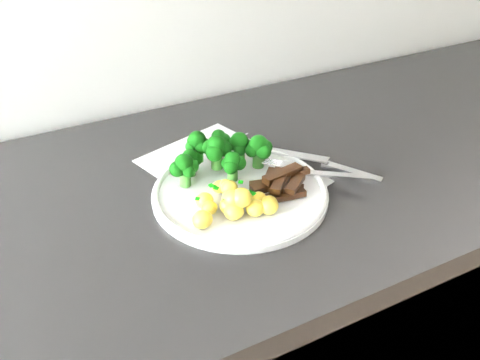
{
  "coord_description": "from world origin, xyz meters",
  "views": [
    {
      "loc": [
        -0.45,
        1.03,
        1.39
      ],
      "look_at": [
        -0.14,
        1.62,
        0.95
      ],
      "focal_mm": 39.14,
      "sensor_mm": 36.0,
      "label": 1
    }
  ],
  "objects_px": {
    "knife": "(335,168)",
    "fork": "(316,171)",
    "broccoli": "(219,152)",
    "potatoes": "(235,202)",
    "recipe_paper": "(230,171)",
    "beef_strips": "(280,182)",
    "plate": "(240,192)"
  },
  "relations": [
    {
      "from": "potatoes",
      "to": "plate",
      "type": "bearing_deg",
      "value": 54.35
    },
    {
      "from": "broccoli",
      "to": "beef_strips",
      "type": "relative_size",
      "value": 1.69
    },
    {
      "from": "fork",
      "to": "knife",
      "type": "relative_size",
      "value": 0.81
    },
    {
      "from": "plate",
      "to": "broccoli",
      "type": "xyz_separation_m",
      "value": [
        -0.0,
        0.07,
        0.04
      ]
    },
    {
      "from": "plate",
      "to": "knife",
      "type": "bearing_deg",
      "value": -3.66
    },
    {
      "from": "plate",
      "to": "fork",
      "type": "xyz_separation_m",
      "value": [
        0.13,
        -0.02,
        0.01
      ]
    },
    {
      "from": "plate",
      "to": "potatoes",
      "type": "relative_size",
      "value": 2.11
    },
    {
      "from": "recipe_paper",
      "to": "knife",
      "type": "height_order",
      "value": "knife"
    },
    {
      "from": "potatoes",
      "to": "beef_strips",
      "type": "bearing_deg",
      "value": 13.21
    },
    {
      "from": "broccoli",
      "to": "potatoes",
      "type": "xyz_separation_m",
      "value": [
        -0.03,
        -0.11,
        -0.02
      ]
    },
    {
      "from": "broccoli",
      "to": "beef_strips",
      "type": "height_order",
      "value": "broccoli"
    },
    {
      "from": "recipe_paper",
      "to": "knife",
      "type": "bearing_deg",
      "value": -27.81
    },
    {
      "from": "potatoes",
      "to": "fork",
      "type": "height_order",
      "value": "potatoes"
    },
    {
      "from": "knife",
      "to": "fork",
      "type": "bearing_deg",
      "value": -171.4
    },
    {
      "from": "broccoli",
      "to": "beef_strips",
      "type": "xyz_separation_m",
      "value": [
        0.06,
        -0.09,
        -0.03
      ]
    },
    {
      "from": "plate",
      "to": "potatoes",
      "type": "xyz_separation_m",
      "value": [
        -0.03,
        -0.04,
        0.02
      ]
    },
    {
      "from": "recipe_paper",
      "to": "potatoes",
      "type": "relative_size",
      "value": 2.52
    },
    {
      "from": "potatoes",
      "to": "beef_strips",
      "type": "relative_size",
      "value": 1.24
    },
    {
      "from": "recipe_paper",
      "to": "beef_strips",
      "type": "relative_size",
      "value": 3.13
    },
    {
      "from": "recipe_paper",
      "to": "broccoli",
      "type": "relative_size",
      "value": 1.85
    },
    {
      "from": "fork",
      "to": "beef_strips",
      "type": "bearing_deg",
      "value": -176.39
    },
    {
      "from": "beef_strips",
      "to": "recipe_paper",
      "type": "bearing_deg",
      "value": 113.89
    },
    {
      "from": "broccoli",
      "to": "fork",
      "type": "distance_m",
      "value": 0.16
    },
    {
      "from": "fork",
      "to": "knife",
      "type": "distance_m",
      "value": 0.05
    },
    {
      "from": "recipe_paper",
      "to": "knife",
      "type": "distance_m",
      "value": 0.18
    },
    {
      "from": "beef_strips",
      "to": "plate",
      "type": "bearing_deg",
      "value": 159.44
    },
    {
      "from": "potatoes",
      "to": "beef_strips",
      "type": "height_order",
      "value": "potatoes"
    },
    {
      "from": "fork",
      "to": "recipe_paper",
      "type": "bearing_deg",
      "value": 141.27
    },
    {
      "from": "knife",
      "to": "potatoes",
      "type": "bearing_deg",
      "value": -171.01
    },
    {
      "from": "beef_strips",
      "to": "potatoes",
      "type": "bearing_deg",
      "value": -166.79
    },
    {
      "from": "recipe_paper",
      "to": "potatoes",
      "type": "xyz_separation_m",
      "value": [
        -0.05,
        -0.11,
        0.02
      ]
    },
    {
      "from": "beef_strips",
      "to": "broccoli",
      "type": "bearing_deg",
      "value": 125.36
    }
  ]
}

